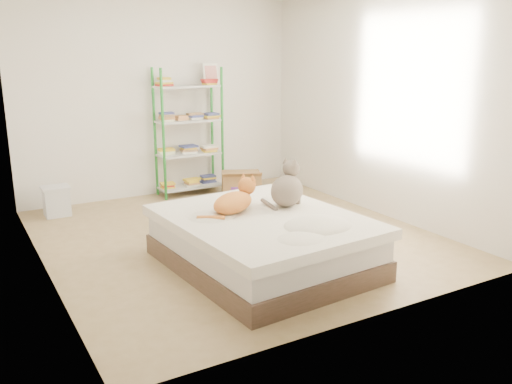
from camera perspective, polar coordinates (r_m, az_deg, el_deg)
room at (r=5.48m, az=-2.34°, el=8.31°), size 3.81×4.21×2.61m
bed at (r=4.90m, az=0.74°, el=-5.23°), size 1.63×1.98×0.48m
orange_cat at (r=4.90m, az=-2.45°, el=-0.86°), size 0.66×0.56×0.23m
grey_cat at (r=5.07m, az=3.28°, el=0.87°), size 0.49×0.46×0.44m
shelf_unit at (r=7.36m, az=-7.02°, el=5.99°), size 0.91×0.36×1.74m
cardboard_box at (r=7.17m, az=-1.55°, el=0.71°), size 0.62×0.63×0.40m
white_bin at (r=6.83m, az=-20.26°, el=-0.88°), size 0.31×0.28×0.36m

